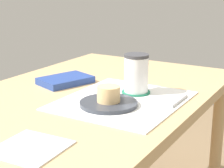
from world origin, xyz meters
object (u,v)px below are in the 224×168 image
(pastry, at_px, (109,94))
(coffee_mug, at_px, (137,73))
(pastry_plate, at_px, (109,103))
(small_book, at_px, (65,80))
(dining_table, at_px, (75,121))

(pastry, distance_m, coffee_mug, 0.16)
(coffee_mug, bearing_deg, pastry_plate, 175.40)
(pastry, relative_size, small_book, 0.39)
(dining_table, bearing_deg, coffee_mug, -44.05)
(pastry_plate, relative_size, coffee_mug, 1.39)
(dining_table, distance_m, small_book, 0.21)
(pastry, bearing_deg, coffee_mug, -4.60)
(dining_table, xyz_separation_m, pastry_plate, (-0.01, -0.13, 0.09))
(dining_table, xyz_separation_m, coffee_mug, (0.15, -0.14, 0.15))
(pastry_plate, bearing_deg, small_book, 62.68)
(pastry, distance_m, small_book, 0.30)
(coffee_mug, bearing_deg, small_book, 93.78)
(coffee_mug, xyz_separation_m, small_book, (-0.02, 0.28, -0.06))
(pastry_plate, xyz_separation_m, coffee_mug, (0.16, -0.01, 0.06))
(coffee_mug, bearing_deg, dining_table, 135.95)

